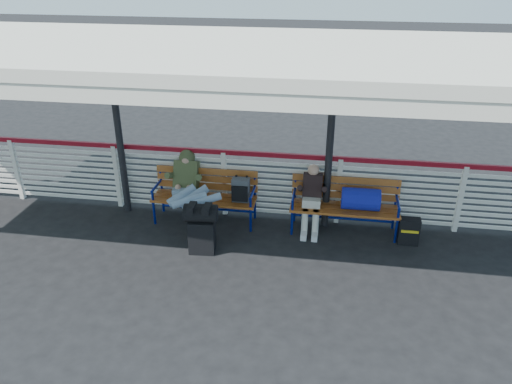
% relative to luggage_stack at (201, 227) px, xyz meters
% --- Properties ---
extents(ground, '(60.00, 60.00, 0.00)m').
position_rel_luggage_stack_xyz_m(ground, '(0.09, -0.59, -0.46)').
color(ground, black).
rests_on(ground, ground).
extents(fence, '(12.08, 0.08, 1.24)m').
position_rel_luggage_stack_xyz_m(fence, '(0.09, 1.31, 0.20)').
color(fence, silver).
rests_on(fence, ground).
extents(canopy, '(12.60, 3.60, 3.16)m').
position_rel_luggage_stack_xyz_m(canopy, '(0.09, 0.28, 2.58)').
color(canopy, silver).
rests_on(canopy, ground).
extents(luggage_stack, '(0.53, 0.32, 0.84)m').
position_rel_luggage_stack_xyz_m(luggage_stack, '(0.00, 0.00, 0.00)').
color(luggage_stack, black).
rests_on(luggage_stack, ground).
extents(bench_left, '(1.80, 0.56, 0.92)m').
position_rel_luggage_stack_xyz_m(bench_left, '(-0.04, 1.03, 0.12)').
color(bench_left, '#A96820').
rests_on(bench_left, ground).
extents(bench_right, '(1.80, 0.56, 0.92)m').
position_rel_luggage_stack_xyz_m(bench_right, '(2.34, 1.01, 0.15)').
color(bench_right, '#A96820').
rests_on(bench_right, ground).
extents(traveler_man, '(0.94, 1.59, 0.77)m').
position_rel_luggage_stack_xyz_m(traveler_man, '(-0.35, 0.66, 0.25)').
color(traveler_man, '#8DA1BE').
rests_on(traveler_man, ground).
extents(companion_person, '(0.32, 0.66, 1.15)m').
position_rel_luggage_stack_xyz_m(companion_person, '(1.65, 0.98, 0.14)').
color(companion_person, beige).
rests_on(companion_person, ground).
extents(suitcase_side, '(0.33, 0.20, 0.45)m').
position_rel_luggage_stack_xyz_m(suitcase_side, '(3.25, 0.77, -0.23)').
color(suitcase_side, black).
rests_on(suitcase_side, ground).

